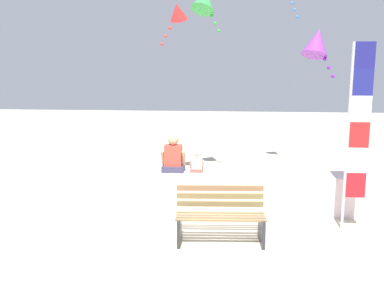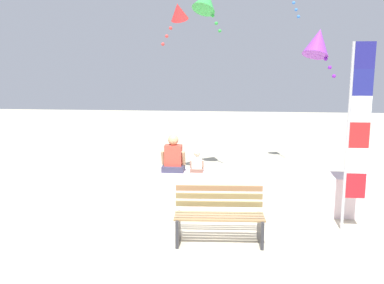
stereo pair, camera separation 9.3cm
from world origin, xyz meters
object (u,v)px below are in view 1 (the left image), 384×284
park_bench (220,217)px  kite_green (205,1)px  person_child (197,163)px  kite_red (177,12)px  kite_purple (317,42)px  flag_banner (356,128)px  person_adult (173,157)px

park_bench → kite_green: bearing=97.3°
person_child → kite_green: kite_green is taller
person_child → park_bench: bearing=-71.8°
person_child → kite_red: bearing=108.2°
kite_red → kite_green: bearing=45.8°
person_child → kite_purple: (2.48, 1.37, 2.41)m
person_child → kite_purple: 3.72m
kite_purple → person_child: bearing=-151.1°
flag_banner → person_child: bearing=163.2°
kite_red → park_bench: bearing=-71.8°
flag_banner → person_adult: bearing=165.6°
kite_purple → kite_red: size_ratio=1.11×
person_child → kite_red: (-0.60, 1.84, 3.13)m
flag_banner → kite_red: bearing=141.6°
kite_purple → kite_green: bearing=156.5°
person_adult → flag_banner: flag_banner is taller
flag_banner → kite_purple: bearing=97.3°
person_adult → kite_red: 3.53m
flag_banner → kite_red: size_ratio=3.17×
flag_banner → kite_green: bearing=130.1°
person_child → kite_green: size_ratio=0.39×
flag_banner → kite_red: (-3.36, 2.67, 2.26)m
person_child → flag_banner: size_ratio=0.13×
park_bench → kite_red: 5.09m
flag_banner → kite_green: size_ratio=2.91×
person_adult → flag_banner: bearing=-14.4°
person_adult → kite_green: size_ratio=0.67×
person_child → flag_banner: 3.01m
person_adult → kite_purple: size_ratio=0.65×
park_bench → kite_green: (-0.51, 3.98, 3.99)m
person_adult → kite_green: 4.17m
kite_purple → kite_green: 2.90m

